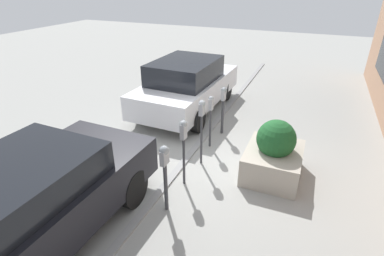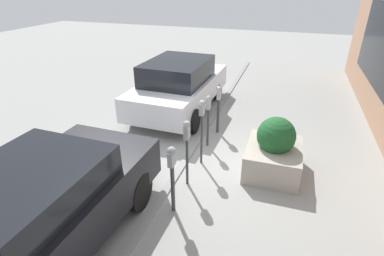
{
  "view_description": "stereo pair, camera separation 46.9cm",
  "coord_description": "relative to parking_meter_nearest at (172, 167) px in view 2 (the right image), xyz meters",
  "views": [
    {
      "loc": [
        -5.46,
        -2.38,
        3.88
      ],
      "look_at": [
        0.0,
        -0.08,
        0.89
      ],
      "focal_mm": 28.0,
      "sensor_mm": 36.0,
      "label": 1
    },
    {
      "loc": [
        -5.63,
        -1.94,
        3.88
      ],
      "look_at": [
        0.0,
        -0.08,
        0.89
      ],
      "focal_mm": 28.0,
      "sensor_mm": 36.0,
      "label": 2
    }
  ],
  "objects": [
    {
      "name": "parking_meter_fourth",
      "position": [
        2.51,
        0.05,
        -0.01
      ],
      "size": [
        0.14,
        0.12,
        1.36
      ],
      "color": "#38383D",
      "rests_on": "ground_plane"
    },
    {
      "name": "curb_strip",
      "position": [
        1.66,
        0.35,
        -0.94
      ],
      "size": [
        19.0,
        0.16,
        0.04
      ],
      "color": "gray",
      "rests_on": "ground_plane"
    },
    {
      "name": "planter_box",
      "position": [
        1.86,
        -1.62,
        -0.44
      ],
      "size": [
        1.41,
        1.15,
        1.3
      ],
      "color": "#B2A899",
      "rests_on": "ground_plane"
    },
    {
      "name": "parking_meter_middle",
      "position": [
        1.69,
        -0.03,
        0.21
      ],
      "size": [
        0.17,
        0.14,
        1.57
      ],
      "color": "#38383D",
      "rests_on": "ground_plane"
    },
    {
      "name": "ground_plane",
      "position": [
        1.66,
        0.27,
        -0.96
      ],
      "size": [
        40.0,
        40.0,
        0.0
      ],
      "primitive_type": "plane",
      "color": "#999993"
    },
    {
      "name": "parking_meter_nearest",
      "position": [
        0.0,
        0.0,
        0.0
      ],
      "size": [
        0.19,
        0.17,
        1.36
      ],
      "color": "#38383D",
      "rests_on": "ground_plane"
    },
    {
      "name": "parked_car_middle",
      "position": [
        4.43,
        1.52,
        -0.11
      ],
      "size": [
        4.41,
        2.06,
        1.66
      ],
      "rotation": [
        0.0,
        0.0,
        -0.03
      ],
      "color": "silver",
      "rests_on": "ground_plane"
    },
    {
      "name": "parking_meter_farthest",
      "position": [
        3.32,
        -0.02,
        -0.07
      ],
      "size": [
        0.17,
        0.15,
        1.33
      ],
      "color": "#38383D",
      "rests_on": "ground_plane"
    },
    {
      "name": "parked_car_front",
      "position": [
        -1.42,
        1.52,
        -0.12
      ],
      "size": [
        4.13,
        2.02,
        1.56
      ],
      "rotation": [
        0.0,
        0.0,
        -0.03
      ],
      "color": "black",
      "rests_on": "ground_plane"
    },
    {
      "name": "parking_meter_second",
      "position": [
        0.84,
        0.02,
        0.12
      ],
      "size": [
        0.17,
        0.14,
        1.46
      ],
      "color": "#38383D",
      "rests_on": "ground_plane"
    }
  ]
}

